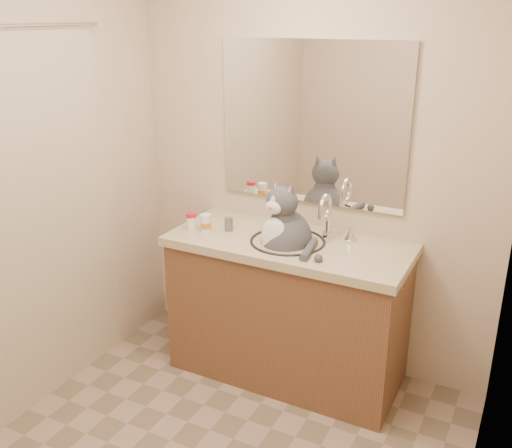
{
  "coord_description": "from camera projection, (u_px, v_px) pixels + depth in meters",
  "views": [
    {
      "loc": [
        1.17,
        -1.71,
        2.02
      ],
      "look_at": [
        -0.04,
        0.65,
        1.04
      ],
      "focal_mm": 40.0,
      "sensor_mm": 36.0,
      "label": 1
    }
  ],
  "objects": [
    {
      "name": "vanity",
      "position": [
        288.0,
        306.0,
        3.28
      ],
      "size": [
        1.34,
        0.59,
        1.12
      ],
      "color": "brown",
      "rests_on": "ground"
    },
    {
      "name": "grey_canister",
      "position": [
        229.0,
        224.0,
        3.27
      ],
      "size": [
        0.05,
        0.05,
        0.08
      ],
      "rotation": [
        0.0,
        0.0,
        0.01
      ],
      "color": "slate",
      "rests_on": "vanity"
    },
    {
      "name": "room",
      "position": [
        189.0,
        239.0,
        2.21
      ],
      "size": [
        2.22,
        2.52,
        2.42
      ],
      "color": "gray",
      "rests_on": "ground"
    },
    {
      "name": "pill_bottle_redcap",
      "position": [
        191.0,
        221.0,
        3.27
      ],
      "size": [
        0.06,
        0.06,
        0.1
      ],
      "rotation": [
        0.0,
        0.0,
        0.04
      ],
      "color": "white",
      "rests_on": "vanity"
    },
    {
      "name": "shower_curtain",
      "position": [
        23.0,
        228.0,
        2.8
      ],
      "size": [
        0.02,
        1.3,
        1.93
      ],
      "color": "#C4B494",
      "rests_on": "ground"
    },
    {
      "name": "cat",
      "position": [
        285.0,
        238.0,
        3.1
      ],
      "size": [
        0.39,
        0.41,
        0.56
      ],
      "rotation": [
        0.0,
        0.0,
        -0.28
      ],
      "color": "#414145",
      "rests_on": "vanity"
    },
    {
      "name": "pill_bottle_orange",
      "position": [
        206.0,
        224.0,
        3.24
      ],
      "size": [
        0.08,
        0.08,
        0.11
      ],
      "rotation": [
        0.0,
        0.0,
        0.27
      ],
      "color": "white",
      "rests_on": "vanity"
    },
    {
      "name": "mirror",
      "position": [
        311.0,
        124.0,
        3.15
      ],
      "size": [
        1.1,
        0.02,
        0.9
      ],
      "primitive_type": "cube",
      "color": "white",
      "rests_on": "room"
    }
  ]
}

